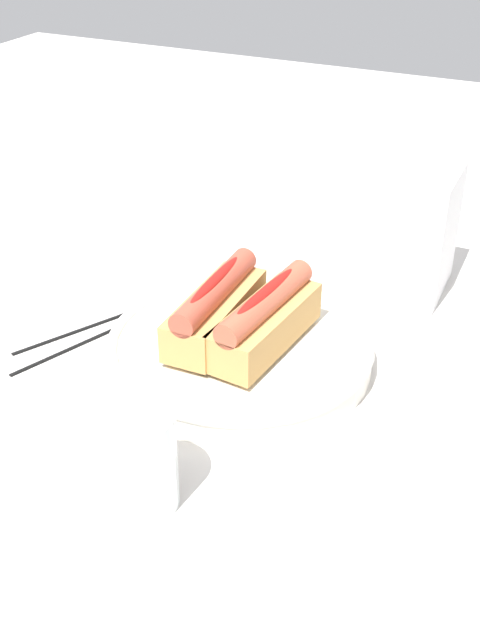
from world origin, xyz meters
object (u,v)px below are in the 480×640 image
object	(u,v)px
serving_bowl	(240,349)
chopstick_far	(106,319)
water_glass	(135,464)
hotdog_front	(215,307)
chopstick_near	(100,334)
napkin_box	(431,234)
hotdog_back	(265,319)

from	to	relation	value
serving_bowl	chopstick_far	xyz separation A→B (m)	(-0.01, -0.17, -0.01)
chopstick_far	water_glass	bearing A→B (deg)	66.45
hotdog_front	chopstick_far	bearing A→B (deg)	-94.05
chopstick_near	chopstick_far	world-z (taller)	same
napkin_box	chopstick_far	world-z (taller)	napkin_box
chopstick_near	water_glass	bearing A→B (deg)	62.29
water_glass	hotdog_back	bearing A→B (deg)	175.46
chopstick_far	napkin_box	bearing A→B (deg)	153.40
serving_bowl	water_glass	bearing A→B (deg)	2.74
chopstick_near	chopstick_far	bearing A→B (deg)	-136.89
napkin_box	chopstick_near	xyz separation A→B (m)	(0.25, -0.29, -0.07)
napkin_box	chopstick_far	size ratio (longest dim) A/B	0.68
napkin_box	hotdog_back	bearing A→B (deg)	-26.11
serving_bowl	chopstick_near	size ratio (longest dim) A/B	1.25
hotdog_back	water_glass	xyz separation A→B (m)	(0.22, -0.02, -0.02)
hotdog_front	chopstick_near	bearing A→B (deg)	-81.51
water_glass	chopstick_near	xyz separation A→B (m)	(-0.20, -0.17, -0.04)
hotdog_front	water_glass	xyz separation A→B (m)	(0.22, 0.04, -0.02)
hotdog_back	napkin_box	xyz separation A→B (m)	(-0.23, 0.11, 0.02)
hotdog_back	hotdog_front	bearing A→B (deg)	-89.52
serving_bowl	hotdog_front	world-z (taller)	hotdog_front
napkin_box	serving_bowl	bearing A→B (deg)	-31.44
water_glass	chopstick_near	size ratio (longest dim) A/B	0.41
chopstick_near	chopstick_far	size ratio (longest dim) A/B	1.00
hotdog_back	chopstick_near	bearing A→B (deg)	-83.84
serving_bowl	hotdog_front	bearing A→B (deg)	-89.52
napkin_box	chopstick_near	size ratio (longest dim) A/B	0.68
hotdog_back	water_glass	size ratio (longest dim) A/B	1.71
serving_bowl	napkin_box	bearing A→B (deg)	149.82
hotdog_front	water_glass	size ratio (longest dim) A/B	1.68
hotdog_front	chopstick_near	xyz separation A→B (m)	(0.02, -0.13, -0.06)
hotdog_back	chopstick_far	xyz separation A→B (m)	(-0.01, -0.20, -0.06)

